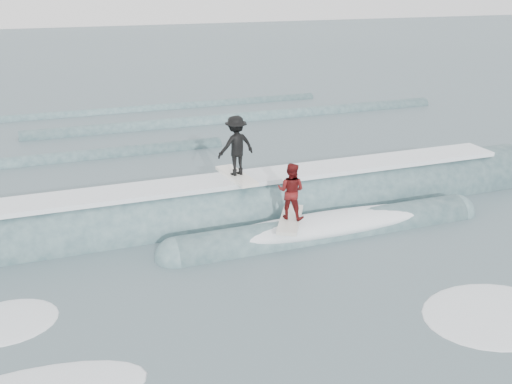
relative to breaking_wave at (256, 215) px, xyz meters
name	(u,v)px	position (x,y,z in m)	size (l,w,h in m)	color
ground	(338,318)	(-0.25, -5.91, -0.04)	(160.00, 160.00, 0.00)	#41555F
breaking_wave	(256,215)	(0.00, 0.00, 0.00)	(23.06, 3.97, 2.38)	#37555D
surfer_black	(236,148)	(-0.52, 0.31, 2.16)	(1.28, 2.05, 1.91)	white
surfer_red	(291,195)	(0.33, -1.89, 1.34)	(1.47, 2.01, 1.70)	silver
whitewater	(314,348)	(-1.21, -6.69, -0.04)	(16.03, 7.43, 0.10)	white
far_swells	(135,131)	(-1.86, 11.74, -0.04)	(35.64, 8.65, 0.80)	#37555D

